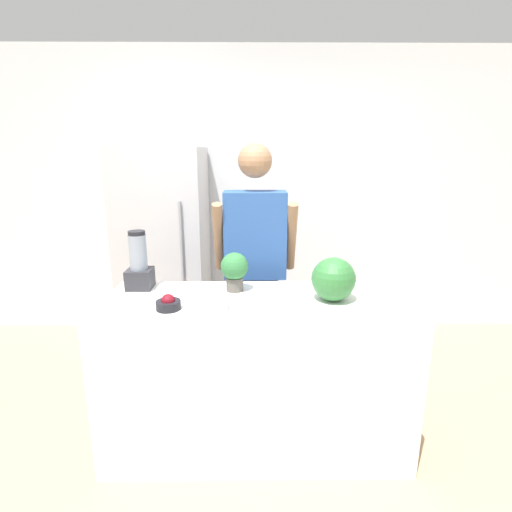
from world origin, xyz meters
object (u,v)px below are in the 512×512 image
potted_plant (235,269)px  bowl_cream (212,302)px  bowl_cherries (168,304)px  watermelon (333,279)px  blender (139,265)px  refrigerator (166,251)px  person (255,267)px

potted_plant → bowl_cream: bearing=-109.9°
bowl_cream → potted_plant: 0.33m
bowl_cherries → watermelon: bearing=5.7°
blender → watermelon: bearing=-12.6°
watermelon → potted_plant: size_ratio=1.03×
bowl_cream → blender: bearing=143.2°
potted_plant → blender: bearing=174.8°
bowl_cherries → blender: bearing=125.1°
refrigerator → blender: (0.06, -1.03, 0.17)m
person → blender: size_ratio=4.95×
person → bowl_cherries: size_ratio=13.38×
blender → bowl_cherries: bearing=-54.9°
bowl_cherries → blender: blender is taller
blender → person: bearing=30.3°
bowl_cherries → bowl_cream: 0.23m
potted_plant → bowl_cherries: bearing=-139.7°
bowl_cream → blender: blender is taller
refrigerator → bowl_cherries: (0.30, -1.37, 0.06)m
person → bowl_cream: size_ratio=10.51×
watermelon → potted_plant: watermelon is taller
refrigerator → bowl_cream: refrigerator is taller
refrigerator → potted_plant: bearing=-59.3°
watermelon → person: bearing=122.6°
potted_plant → watermelon: bearing=-20.0°
refrigerator → blender: size_ratio=4.89×
refrigerator → watermelon: refrigerator is taller
watermelon → bowl_cream: size_ratio=1.44×
refrigerator → blender: 1.05m
refrigerator → potted_plant: refrigerator is taller
watermelon → potted_plant: bearing=160.0°
bowl_cream → blender: size_ratio=0.47×
refrigerator → person: (0.77, -0.62, 0.04)m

